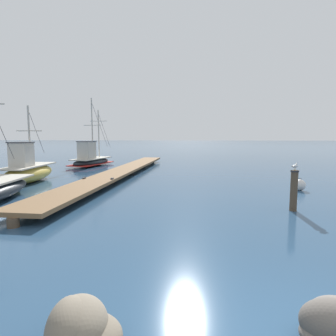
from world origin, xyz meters
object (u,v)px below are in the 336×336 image
fishing_boat_0 (28,170)px  fishing_boat_1 (91,159)px  mooring_piling (294,190)px  shore_rock_mid_cluster (77,331)px  mooring_buoy (300,185)px  perched_seagull (295,166)px

fishing_boat_0 → fishing_boat_1: bearing=90.5°
mooring_piling → shore_rock_mid_cluster: size_ratio=1.14×
mooring_piling → fishing_boat_0: bearing=160.4°
shore_rock_mid_cluster → mooring_buoy: size_ratio=2.05×
fishing_boat_0 → fishing_boat_1: (-0.08, 9.77, -0.06)m
perched_seagull → mooring_buoy: bearing=69.6°
mooring_piling → mooring_buoy: bearing=69.6°
mooring_piling → perched_seagull: 0.88m
mooring_piling → perched_seagull: (-0.00, -0.00, 0.88)m
mooring_piling → perched_seagull: bearing=-130.3°
mooring_piling → perched_seagull: size_ratio=4.80×
perched_seagull → mooring_buoy: (1.58, 4.24, -1.39)m
fishing_boat_1 → mooring_buoy: size_ratio=10.23×
fishing_boat_1 → mooring_piling: 20.26m
fishing_boat_0 → mooring_piling: fishing_boat_0 is taller
fishing_boat_1 → shore_rock_mid_cluster: 24.18m
mooring_buoy → shore_rock_mid_cluster: bearing=-118.4°
fishing_boat_1 → shore_rock_mid_cluster: (9.05, -22.42, -0.36)m
perched_seagull → mooring_buoy: 4.73m
perched_seagull → fishing_boat_0: bearing=160.4°
fishing_boat_0 → fishing_boat_1: fishing_boat_1 is taller
fishing_boat_1 → perched_seagull: bearing=-46.5°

